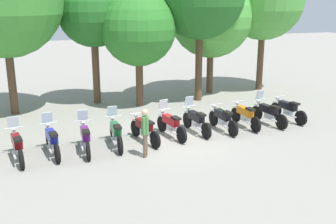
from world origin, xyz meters
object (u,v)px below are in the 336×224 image
(motorcycle_5, at_px, (171,124))
(motorcycle_9, at_px, (268,113))
(motorcycle_2, at_px, (85,138))
(motorcycle_6, at_px, (196,120))
(motorcycle_8, at_px, (245,115))
(motorcycle_10, at_px, (288,109))
(tree_2, at_px, (93,12))
(motorcycle_7, at_px, (223,119))
(tree_3, at_px, (138,29))
(motorcycle_0, at_px, (17,145))
(motorcycle_3, at_px, (116,133))
(motorcycle_4, at_px, (144,129))
(motorcycle_1, at_px, (52,140))
(person_0, at_px, (145,129))
(tree_5, at_px, (211,16))
(tree_6, at_px, (264,0))

(motorcycle_5, bearing_deg, motorcycle_9, -97.82)
(motorcycle_9, bearing_deg, motorcycle_2, 86.34)
(motorcycle_6, distance_m, motorcycle_8, 2.23)
(motorcycle_2, relative_size, motorcycle_10, 1.01)
(tree_2, bearing_deg, motorcycle_7, -55.94)
(tree_3, bearing_deg, motorcycle_0, -134.78)
(motorcycle_3, height_order, motorcycle_7, motorcycle_3)
(motorcycle_3, relative_size, motorcycle_10, 1.01)
(motorcycle_2, distance_m, motorcycle_9, 7.83)
(motorcycle_4, bearing_deg, motorcycle_10, -97.18)
(motorcycle_1, distance_m, motorcycle_10, 10.07)
(motorcycle_10, relative_size, person_0, 1.30)
(motorcycle_0, xyz_separation_m, motorcycle_3, (3.35, 0.30, 0.00))
(motorcycle_3, xyz_separation_m, tree_3, (2.24, 5.33, 3.28))
(motorcycle_1, distance_m, motorcycle_6, 5.61)
(motorcycle_7, height_order, tree_2, tree_2)
(tree_5, xyz_separation_m, tree_6, (3.14, -0.10, 0.86))
(motorcycle_2, distance_m, motorcycle_3, 1.13)
(motorcycle_10, distance_m, tree_5, 7.24)
(motorcycle_1, relative_size, motorcycle_10, 1.00)
(tree_2, bearing_deg, motorcycle_6, -63.29)
(motorcycle_6, height_order, motorcycle_10, motorcycle_6)
(motorcycle_5, relative_size, tree_5, 0.33)
(motorcycle_8, relative_size, motorcycle_10, 1.01)
(motorcycle_5, xyz_separation_m, motorcycle_10, (5.57, 0.47, -0.01))
(motorcycle_0, distance_m, motorcycle_8, 8.96)
(motorcycle_5, xyz_separation_m, motorcycle_9, (4.46, 0.24, 0.00))
(motorcycle_5, height_order, motorcycle_7, motorcycle_5)
(motorcycle_0, distance_m, motorcycle_2, 2.24)
(motorcycle_4, relative_size, tree_6, 0.29)
(motorcycle_7, relative_size, tree_6, 0.30)
(tree_6, bearing_deg, tree_3, -168.81)
(motorcycle_1, bearing_deg, tree_2, -28.92)
(motorcycle_5, distance_m, motorcycle_10, 5.59)
(motorcycle_0, height_order, motorcycle_1, same)
(motorcycle_3, bearing_deg, tree_6, -54.52)
(motorcycle_8, xyz_separation_m, tree_5, (1.17, 6.34, 3.75))
(motorcycle_3, xyz_separation_m, motorcycle_4, (1.11, 0.13, -0.01))
(tree_3, bearing_deg, motorcycle_5, -90.28)
(tree_2, bearing_deg, motorcycle_3, -92.60)
(motorcycle_10, bearing_deg, tree_3, 42.18)
(motorcycle_7, xyz_separation_m, motorcycle_10, (3.34, 0.41, 0.00))
(motorcycle_1, bearing_deg, motorcycle_3, -94.80)
(motorcycle_5, distance_m, motorcycle_6, 1.13)
(motorcycle_10, bearing_deg, tree_2, 43.77)
(motorcycle_4, relative_size, motorcycle_5, 0.99)
(motorcycle_7, bearing_deg, motorcycle_2, 91.78)
(motorcycle_2, relative_size, motorcycle_4, 1.02)
(tree_3, xyz_separation_m, tree_5, (4.49, 1.61, 0.46))
(motorcycle_3, height_order, tree_5, tree_5)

